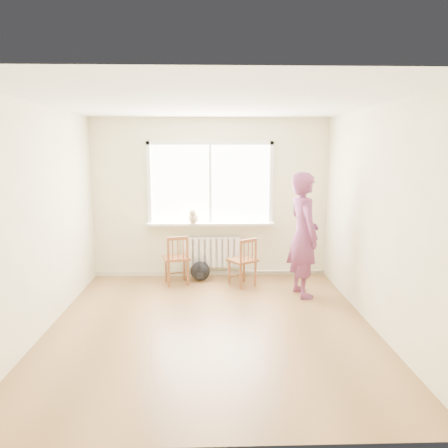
{
  "coord_description": "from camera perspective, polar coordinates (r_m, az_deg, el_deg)",
  "views": [
    {
      "loc": [
        -0.0,
        -5.15,
        2.17
      ],
      "look_at": [
        0.2,
        1.2,
        1.09
      ],
      "focal_mm": 35.0,
      "sensor_mm": 36.0,
      "label": 1
    }
  ],
  "objects": [
    {
      "name": "floor",
      "position": [
        5.59,
        -1.7,
        -13.16
      ],
      "size": [
        4.5,
        4.5,
        0.0
      ],
      "primitive_type": "plane",
      "color": "olive",
      "rests_on": "ground"
    },
    {
      "name": "person",
      "position": [
        6.56,
        10.34,
        -1.4
      ],
      "size": [
        0.57,
        0.75,
        1.85
      ],
      "primitive_type": "imported",
      "rotation": [
        0.0,
        0.0,
        1.77
      ],
      "color": "#B13B3B",
      "rests_on": "floor"
    },
    {
      "name": "cat",
      "position": [
        7.3,
        -4.02,
        0.92
      ],
      "size": [
        0.2,
        0.41,
        0.27
      ],
      "rotation": [
        0.0,
        0.0,
        -0.07
      ],
      "color": "beige",
      "rests_on": "windowsill"
    },
    {
      "name": "chair_right",
      "position": [
        7.01,
        2.64,
        -4.96
      ],
      "size": [
        0.53,
        0.53,
        0.79
      ],
      "rotation": [
        0.0,
        0.0,
        3.72
      ],
      "color": "#974E2C",
      "rests_on": "floor"
    },
    {
      "name": "window",
      "position": [
        7.39,
        -1.8,
        5.75
      ],
      "size": [
        2.12,
        0.05,
        1.42
      ],
      "color": "white",
      "rests_on": "back_wall"
    },
    {
      "name": "back_wall",
      "position": [
        7.45,
        -1.79,
        3.36
      ],
      "size": [
        4.0,
        0.01,
        2.7
      ],
      "primitive_type": "cube",
      "color": "#EEE9BF",
      "rests_on": "ground"
    },
    {
      "name": "windowsill",
      "position": [
        7.4,
        -1.77,
        0.03
      ],
      "size": [
        2.15,
        0.22,
        0.04
      ],
      "primitive_type": "cube",
      "color": "white",
      "rests_on": "back_wall"
    },
    {
      "name": "backpack",
      "position": [
        7.36,
        -3.12,
        -6.15
      ],
      "size": [
        0.33,
        0.25,
        0.33
      ],
      "primitive_type": "ellipsoid",
      "rotation": [
        0.0,
        0.0,
        -0.03
      ],
      "color": "black",
      "rests_on": "floor"
    },
    {
      "name": "chair_left",
      "position": [
        7.12,
        -6.17,
        -4.67
      ],
      "size": [
        0.49,
        0.47,
        0.82
      ],
      "rotation": [
        0.0,
        0.0,
        3.39
      ],
      "color": "#974E2C",
      "rests_on": "floor"
    },
    {
      "name": "radiator",
      "position": [
        7.51,
        -1.75,
        -3.64
      ],
      "size": [
        1.0,
        0.12,
        0.55
      ],
      "color": "white",
      "rests_on": "back_wall"
    },
    {
      "name": "baseboard",
      "position": [
        7.69,
        -1.74,
        -6.4
      ],
      "size": [
        4.0,
        0.03,
        0.08
      ],
      "primitive_type": "cube",
      "color": "beige",
      "rests_on": "ground"
    },
    {
      "name": "heating_pipe",
      "position": [
        7.74,
        7.61,
        -6.07
      ],
      "size": [
        1.4,
        0.04,
        0.04
      ],
      "primitive_type": "cylinder",
      "rotation": [
        0.0,
        1.57,
        0.0
      ],
      "color": "silver",
      "rests_on": "back_wall"
    },
    {
      "name": "ceiling",
      "position": [
        5.18,
        -1.85,
        15.55
      ],
      "size": [
        4.5,
        4.5,
        0.0
      ],
      "primitive_type": "plane",
      "rotation": [
        3.14,
        0.0,
        0.0
      ],
      "color": "white",
      "rests_on": "back_wall"
    }
  ]
}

